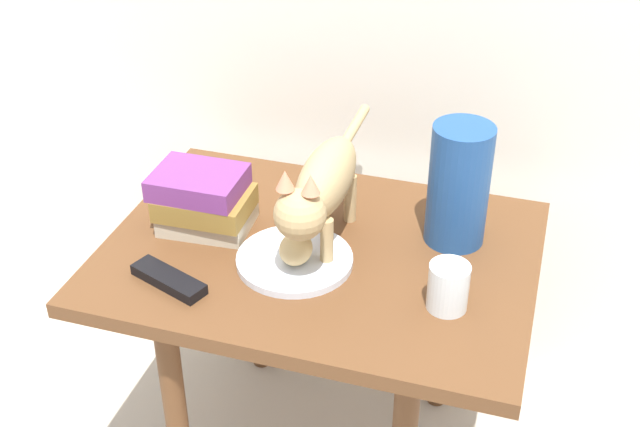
# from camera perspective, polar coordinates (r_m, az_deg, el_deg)

# --- Properties ---
(side_table) EXTENTS (0.80, 0.59, 0.54)m
(side_table) POSITION_cam_1_polar(r_m,az_deg,el_deg) (1.59, 0.00, -4.66)
(side_table) COLOR brown
(side_table) RESTS_ON ground
(plate) EXTENTS (0.21, 0.21, 0.01)m
(plate) POSITION_cam_1_polar(r_m,az_deg,el_deg) (1.51, -1.76, -3.21)
(plate) COLOR silver
(plate) RESTS_ON side_table
(bread_roll) EXTENTS (0.07, 0.09, 0.05)m
(bread_roll) POSITION_cam_1_polar(r_m,az_deg,el_deg) (1.48, -1.67, -2.44)
(bread_roll) COLOR #E0BC7A
(bread_roll) RESTS_ON plate
(cat) EXTENTS (0.09, 0.48, 0.23)m
(cat) POSITION_cam_1_polar(r_m,az_deg,el_deg) (1.49, -0.02, 1.90)
(cat) COLOR tan
(cat) RESTS_ON side_table
(book_stack) EXTENTS (0.18, 0.14, 0.12)m
(book_stack) POSITION_cam_1_polar(r_m,az_deg,el_deg) (1.60, -8.05, 0.91)
(book_stack) COLOR #BCB299
(book_stack) RESTS_ON side_table
(green_vase) EXTENTS (0.11, 0.11, 0.24)m
(green_vase) POSITION_cam_1_polar(r_m,az_deg,el_deg) (1.54, 9.54, 1.94)
(green_vase) COLOR navy
(green_vase) RESTS_ON side_table
(candle_jar) EXTENTS (0.07, 0.07, 0.08)m
(candle_jar) POSITION_cam_1_polar(r_m,az_deg,el_deg) (1.41, 8.82, -5.17)
(candle_jar) COLOR silver
(candle_jar) RESTS_ON side_table
(tv_remote) EXTENTS (0.16, 0.09, 0.02)m
(tv_remote) POSITION_cam_1_polar(r_m,az_deg,el_deg) (1.48, -10.39, -4.49)
(tv_remote) COLOR black
(tv_remote) RESTS_ON side_table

